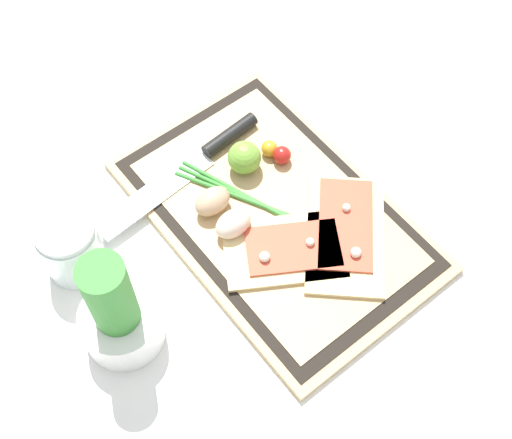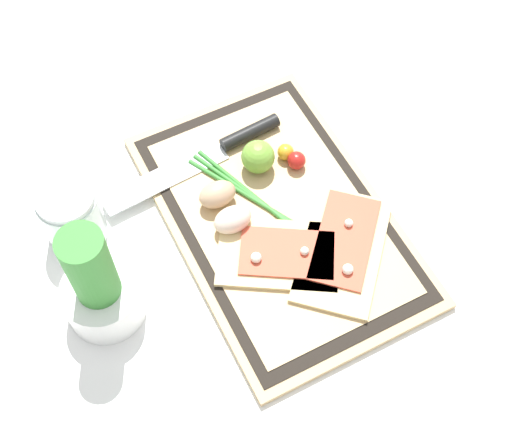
{
  "view_description": "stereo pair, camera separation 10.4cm",
  "coord_description": "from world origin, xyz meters",
  "px_view_note": "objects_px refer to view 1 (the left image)",
  "views": [
    {
      "loc": [
        -0.41,
        0.37,
        0.93
      ],
      "look_at": [
        0.0,
        0.04,
        0.03
      ],
      "focal_mm": 50.0,
      "sensor_mm": 36.0,
      "label": 1
    },
    {
      "loc": [
        -0.47,
        0.28,
        0.93
      ],
      "look_at": [
        0.0,
        0.04,
        0.03
      ],
      "focal_mm": 50.0,
      "sensor_mm": 36.0,
      "label": 2
    }
  ],
  "objects_px": {
    "pizza_slice_far": "(286,249)",
    "herb_pot": "(118,315)",
    "egg_brown": "(212,201)",
    "egg_pink": "(233,224)",
    "sauce_jar": "(72,249)",
    "lime": "(244,158)",
    "knife": "(205,154)",
    "cherry_tomato_red": "(282,155)",
    "pizza_slice_near": "(346,232)",
    "cherry_tomato_yellow": "(269,149)"
  },
  "relations": [
    {
      "from": "cherry_tomato_red",
      "to": "herb_pot",
      "type": "distance_m",
      "value": 0.36
    },
    {
      "from": "cherry_tomato_red",
      "to": "sauce_jar",
      "type": "xyz_separation_m",
      "value": [
        0.05,
        0.34,
        0.01
      ]
    },
    {
      "from": "pizza_slice_far",
      "to": "knife",
      "type": "relative_size",
      "value": 0.67
    },
    {
      "from": "egg_brown",
      "to": "cherry_tomato_red",
      "type": "xyz_separation_m",
      "value": [
        0.0,
        -0.14,
        -0.01
      ]
    },
    {
      "from": "herb_pot",
      "to": "lime",
      "type": "bearing_deg",
      "value": -69.22
    },
    {
      "from": "lime",
      "to": "herb_pot",
      "type": "distance_m",
      "value": 0.32
    },
    {
      "from": "egg_pink",
      "to": "herb_pot",
      "type": "distance_m",
      "value": 0.22
    },
    {
      "from": "pizza_slice_near",
      "to": "knife",
      "type": "bearing_deg",
      "value": 18.27
    },
    {
      "from": "pizza_slice_near",
      "to": "cherry_tomato_red",
      "type": "bearing_deg",
      "value": -3.83
    },
    {
      "from": "knife",
      "to": "pizza_slice_far",
      "type": "bearing_deg",
      "value": 177.97
    },
    {
      "from": "herb_pot",
      "to": "egg_brown",
      "type": "bearing_deg",
      "value": -68.83
    },
    {
      "from": "cherry_tomato_red",
      "to": "herb_pot",
      "type": "bearing_deg",
      "value": 103.87
    },
    {
      "from": "pizza_slice_far",
      "to": "egg_pink",
      "type": "bearing_deg",
      "value": 27.36
    },
    {
      "from": "pizza_slice_near",
      "to": "cherry_tomato_yellow",
      "type": "bearing_deg",
      "value": -1.23
    },
    {
      "from": "pizza_slice_near",
      "to": "cherry_tomato_red",
      "type": "distance_m",
      "value": 0.16
    },
    {
      "from": "egg_pink",
      "to": "cherry_tomato_yellow",
      "type": "xyz_separation_m",
      "value": [
        0.08,
        -0.13,
        -0.01
      ]
    },
    {
      "from": "sauce_jar",
      "to": "lime",
      "type": "bearing_deg",
      "value": -94.77
    },
    {
      "from": "pizza_slice_near",
      "to": "egg_pink",
      "type": "bearing_deg",
      "value": 49.45
    },
    {
      "from": "egg_brown",
      "to": "egg_pink",
      "type": "bearing_deg",
      "value": -179.03
    },
    {
      "from": "pizza_slice_near",
      "to": "knife",
      "type": "height_order",
      "value": "pizza_slice_near"
    },
    {
      "from": "pizza_slice_far",
      "to": "lime",
      "type": "bearing_deg",
      "value": -15.86
    },
    {
      "from": "egg_pink",
      "to": "cherry_tomato_yellow",
      "type": "bearing_deg",
      "value": -59.48
    },
    {
      "from": "egg_brown",
      "to": "herb_pot",
      "type": "bearing_deg",
      "value": 111.17
    },
    {
      "from": "lime",
      "to": "herb_pot",
      "type": "xyz_separation_m",
      "value": [
        -0.11,
        0.29,
        0.03
      ]
    },
    {
      "from": "pizza_slice_far",
      "to": "sauce_jar",
      "type": "distance_m",
      "value": 0.3
    },
    {
      "from": "knife",
      "to": "egg_pink",
      "type": "height_order",
      "value": "egg_pink"
    },
    {
      "from": "egg_brown",
      "to": "lime",
      "type": "relative_size",
      "value": 1.11
    },
    {
      "from": "pizza_slice_far",
      "to": "cherry_tomato_red",
      "type": "bearing_deg",
      "value": -37.22
    },
    {
      "from": "pizza_slice_far",
      "to": "cherry_tomato_yellow",
      "type": "distance_m",
      "value": 0.18
    },
    {
      "from": "cherry_tomato_red",
      "to": "sauce_jar",
      "type": "bearing_deg",
      "value": 81.7
    },
    {
      "from": "herb_pot",
      "to": "sauce_jar",
      "type": "xyz_separation_m",
      "value": [
        0.14,
        -0.01,
        -0.02
      ]
    },
    {
      "from": "cherry_tomato_yellow",
      "to": "sauce_jar",
      "type": "relative_size",
      "value": 0.25
    },
    {
      "from": "cherry_tomato_yellow",
      "to": "herb_pot",
      "type": "xyz_separation_m",
      "value": [
        -0.11,
        0.34,
        0.04
      ]
    },
    {
      "from": "cherry_tomato_yellow",
      "to": "herb_pot",
      "type": "distance_m",
      "value": 0.36
    },
    {
      "from": "egg_pink",
      "to": "herb_pot",
      "type": "height_order",
      "value": "herb_pot"
    },
    {
      "from": "egg_pink",
      "to": "cherry_tomato_red",
      "type": "height_order",
      "value": "egg_pink"
    },
    {
      "from": "pizza_slice_far",
      "to": "egg_brown",
      "type": "xyz_separation_m",
      "value": [
        0.12,
        0.04,
        0.01
      ]
    },
    {
      "from": "pizza_slice_far",
      "to": "sauce_jar",
      "type": "relative_size",
      "value": 2.02
    },
    {
      "from": "pizza_slice_far",
      "to": "egg_brown",
      "type": "distance_m",
      "value": 0.13
    },
    {
      "from": "pizza_slice_far",
      "to": "herb_pot",
      "type": "distance_m",
      "value": 0.26
    },
    {
      "from": "egg_pink",
      "to": "lime",
      "type": "distance_m",
      "value": 0.11
    },
    {
      "from": "lime",
      "to": "sauce_jar",
      "type": "height_order",
      "value": "sauce_jar"
    },
    {
      "from": "knife",
      "to": "cherry_tomato_red",
      "type": "height_order",
      "value": "cherry_tomato_red"
    },
    {
      "from": "egg_brown",
      "to": "cherry_tomato_yellow",
      "type": "relative_size",
      "value": 2.23
    },
    {
      "from": "egg_pink",
      "to": "cherry_tomato_red",
      "type": "xyz_separation_m",
      "value": [
        0.05,
        -0.14,
        -0.01
      ]
    },
    {
      "from": "herb_pot",
      "to": "pizza_slice_far",
      "type": "bearing_deg",
      "value": -99.53
    },
    {
      "from": "knife",
      "to": "egg_brown",
      "type": "distance_m",
      "value": 0.1
    },
    {
      "from": "egg_pink",
      "to": "lime",
      "type": "xyz_separation_m",
      "value": [
        0.08,
        -0.08,
        0.01
      ]
    },
    {
      "from": "lime",
      "to": "cherry_tomato_red",
      "type": "bearing_deg",
      "value": -115.73
    },
    {
      "from": "pizza_slice_near",
      "to": "egg_brown",
      "type": "bearing_deg",
      "value": 38.84
    }
  ]
}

